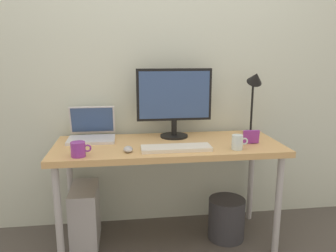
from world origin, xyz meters
The scene contains 13 objects.
ground_plane centered at (0.00, 0.00, 0.00)m, with size 6.00×6.00×0.00m, color #4C4742.
back_wall centered at (0.00, 0.36, 1.30)m, with size 4.40×0.04×2.60m, color silver.
desk centered at (0.00, 0.00, 0.66)m, with size 1.52×0.60×0.72m.
monitor centered at (0.07, 0.17, 1.00)m, with size 0.53×0.20×0.49m.
laptop centered at (-0.52, 0.19, 0.78)m, with size 0.32×0.28×0.22m.
desk_lamp centered at (0.66, 0.17, 1.07)m, with size 0.11×0.16×0.49m.
keyboard centered at (0.03, -0.16, 0.74)m, with size 0.44×0.14×0.02m, color silver.
mouse centered at (-0.27, -0.16, 0.74)m, with size 0.06×0.09×0.03m, color #B2B2B7.
coffee_mug centered at (-0.56, -0.22, 0.77)m, with size 0.12×0.09×0.09m.
glass_cup centered at (0.42, -0.20, 0.77)m, with size 0.11×0.07×0.09m.
photo_frame centered at (0.55, -0.08, 0.77)m, with size 0.11×0.02×0.09m, color purple.
computer_tower centered at (-0.58, 0.04, 0.21)m, with size 0.18×0.36×0.42m, color #B2B2B7.
wastebasket centered at (0.42, -0.02, 0.15)m, with size 0.26×0.26×0.30m, color #333338.
Camera 1 is at (-0.29, -2.15, 1.32)m, focal length 35.66 mm.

